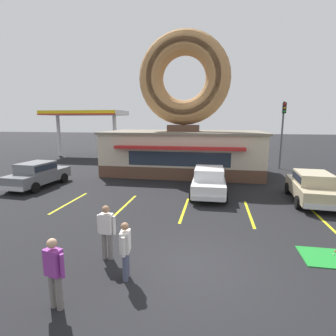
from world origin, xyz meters
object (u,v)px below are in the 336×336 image
(car_grey, at_px, (38,173))
(trash_bin, at_px, (106,170))
(golf_ball, at_px, (333,254))
(pedestrian_blue_sweater_man, at_px, (54,270))
(car_white, at_px, (209,180))
(pedestrian_hooded_kid, at_px, (125,248))
(pedestrian_leather_jacket_man, at_px, (107,230))
(traffic_light_pole, at_px, (283,126))
(car_champagne, at_px, (312,186))

(car_grey, relative_size, trash_bin, 4.78)
(golf_ball, height_order, pedestrian_blue_sweater_man, pedestrian_blue_sweater_man)
(car_white, bearing_deg, pedestrian_hooded_kid, -102.99)
(trash_bin, bearing_deg, pedestrian_leather_jacket_man, -66.65)
(car_white, distance_m, trash_bin, 8.59)
(pedestrian_leather_jacket_man, height_order, traffic_light_pole, traffic_light_pole)
(car_white, relative_size, car_grey, 0.98)
(car_champagne, height_order, traffic_light_pole, traffic_light_pole)
(pedestrian_hooded_kid, bearing_deg, car_white, 77.01)
(car_white, relative_size, pedestrian_leather_jacket_man, 2.68)
(pedestrian_hooded_kid, bearing_deg, traffic_light_pole, 66.23)
(car_white, bearing_deg, pedestrian_leather_jacket_man, -110.55)
(pedestrian_blue_sweater_man, bearing_deg, pedestrian_leather_jacket_man, 82.92)
(car_grey, bearing_deg, traffic_light_pole, 29.32)
(car_white, relative_size, trash_bin, 4.70)
(car_white, xyz_separation_m, traffic_light_pole, (5.93, 9.40, 2.84))
(pedestrian_leather_jacket_man, distance_m, traffic_light_pole, 19.41)
(car_champagne, bearing_deg, car_white, 175.72)
(traffic_light_pole, bearing_deg, car_white, -122.27)
(car_grey, bearing_deg, car_champagne, -1.31)
(pedestrian_blue_sweater_man, xyz_separation_m, trash_bin, (-4.61, 13.56, -0.44))
(golf_ball, distance_m, pedestrian_blue_sweater_man, 8.15)
(car_champagne, relative_size, trash_bin, 4.79)
(pedestrian_leather_jacket_man, bearing_deg, car_champagne, 41.69)
(pedestrian_blue_sweater_man, bearing_deg, car_white, 72.34)
(golf_ball, distance_m, trash_bin, 15.43)
(pedestrian_leather_jacket_man, bearing_deg, car_grey, 136.20)
(traffic_light_pole, bearing_deg, pedestrian_leather_jacket_man, -117.30)
(car_grey, bearing_deg, trash_bin, 50.04)
(pedestrian_hooded_kid, bearing_deg, car_champagne, 48.31)
(pedestrian_leather_jacket_man, relative_size, trash_bin, 1.76)
(car_grey, height_order, traffic_light_pole, traffic_light_pole)
(car_white, distance_m, pedestrian_hooded_kid, 8.78)
(trash_bin, bearing_deg, car_grey, -129.96)
(pedestrian_hooded_kid, relative_size, trash_bin, 1.64)
(golf_ball, relative_size, pedestrian_blue_sweater_man, 0.02)
(car_champagne, xyz_separation_m, traffic_light_pole, (0.64, 9.79, 2.84))
(car_white, height_order, trash_bin, car_white)
(golf_ball, xyz_separation_m, pedestrian_blue_sweater_man, (-7.22, -3.67, 0.89))
(pedestrian_hooded_kid, height_order, traffic_light_pole, traffic_light_pole)
(car_champagne, relative_size, pedestrian_blue_sweater_man, 2.77)
(car_white, distance_m, car_champagne, 5.31)
(car_champagne, bearing_deg, pedestrian_blue_sweater_man, -131.60)
(car_champagne, bearing_deg, pedestrian_hooded_kid, -131.69)
(car_champagne, height_order, pedestrian_blue_sweater_man, pedestrian_blue_sweater_man)
(pedestrian_blue_sweater_man, relative_size, traffic_light_pole, 0.29)
(car_white, height_order, pedestrian_leather_jacket_man, pedestrian_leather_jacket_man)
(car_grey, relative_size, traffic_light_pole, 0.80)
(pedestrian_hooded_kid, height_order, pedestrian_leather_jacket_man, pedestrian_leather_jacket_man)
(car_champagne, distance_m, pedestrian_blue_sweater_man, 12.72)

